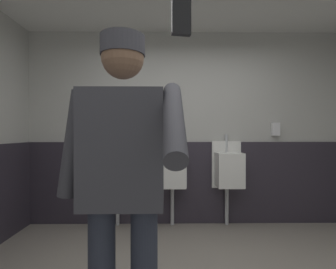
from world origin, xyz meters
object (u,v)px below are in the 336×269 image
urinal_left (116,169)px  urinal_middle (173,169)px  urinal_right (228,169)px  soap_dispenser (276,129)px  cell_phone (181,18)px  person (123,176)px

urinal_left → urinal_middle: 0.75m
urinal_right → urinal_left: bearing=180.0°
urinal_left → urinal_middle: size_ratio=1.00×
urinal_middle → soap_dispenser: size_ratio=6.89×
urinal_middle → cell_phone: cell_phone is taller
urinal_right → soap_dispenser: 0.88m
urinal_right → cell_phone: bearing=-107.6°
soap_dispenser → cell_phone: bearing=-119.3°
cell_phone → soap_dispenser: cell_phone is taller
soap_dispenser → urinal_left: bearing=-176.9°
urinal_middle → soap_dispenser: bearing=4.8°
urinal_left → urinal_right: (1.50, 0.00, 0.00)m
urinal_right → cell_phone: cell_phone is taller
person → urinal_middle: bearing=81.0°
urinal_right → person: size_ratio=0.70×
urinal_left → soap_dispenser: (2.19, 0.12, 0.54)m
cell_phone → soap_dispenser: 3.05m
person → cell_phone: size_ratio=16.01×
urinal_right → soap_dispenser: (0.69, 0.12, 0.54)m
urinal_right → cell_phone: size_ratio=11.27×
urinal_right → person: bearing=-117.8°
urinal_right → urinal_middle: bearing=180.0°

